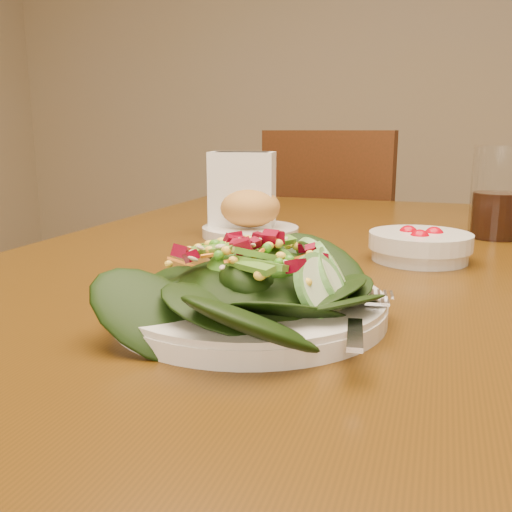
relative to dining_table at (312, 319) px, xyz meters
name	(u,v)px	position (x,y,z in m)	size (l,w,h in m)	color
dining_table	(312,319)	(0.00, 0.00, 0.00)	(0.90, 1.40, 0.75)	#452708
chair_far	(340,271)	(-0.11, 0.94, -0.16)	(0.52, 0.52, 0.93)	#451E0D
salad_plate	(259,290)	(0.01, -0.30, 0.13)	(0.27, 0.27, 0.08)	silver
bread_plate	(250,217)	(-0.14, 0.11, 0.14)	(0.17, 0.17, 0.08)	silver
tomato_bowl	(420,246)	(0.15, 0.01, 0.12)	(0.14, 0.14, 0.05)	silver
drinking_glass	(498,199)	(0.26, 0.23, 0.17)	(0.09, 0.09, 0.15)	silver
napkin_holder	(242,191)	(-0.15, 0.12, 0.18)	(0.12, 0.08, 0.14)	white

